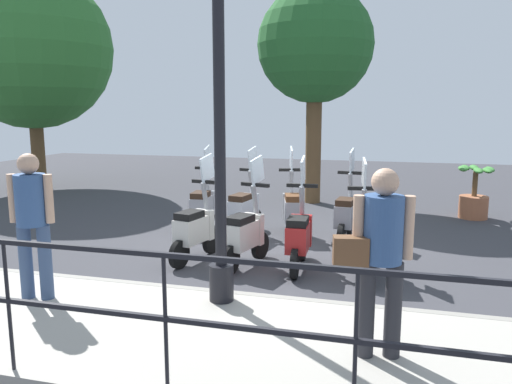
# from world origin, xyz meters

# --- Properties ---
(ground_plane) EXTENTS (28.00, 28.00, 0.00)m
(ground_plane) POSITION_xyz_m (0.00, 0.00, 0.00)
(ground_plane) COLOR #38383D
(promenade_walkway) EXTENTS (2.20, 20.00, 0.15)m
(promenade_walkway) POSITION_xyz_m (-3.15, 0.00, 0.07)
(promenade_walkway) COLOR #A39E93
(promenade_walkway) RESTS_ON ground_plane
(fence_railing) EXTENTS (0.04, 16.03, 1.07)m
(fence_railing) POSITION_xyz_m (-4.20, -0.00, 0.90)
(fence_railing) COLOR black
(fence_railing) RESTS_ON promenade_walkway
(lamp_post_near) EXTENTS (0.26, 0.90, 4.09)m
(lamp_post_near) POSITION_xyz_m (-2.40, 0.20, 1.95)
(lamp_post_near) COLOR black
(lamp_post_near) RESTS_ON promenade_walkway
(pedestrian_with_bag) EXTENTS (0.38, 0.64, 1.59)m
(pedestrian_with_bag) POSITION_xyz_m (-3.23, -1.45, 1.08)
(pedestrian_with_bag) COLOR #28282D
(pedestrian_with_bag) RESTS_ON promenade_walkway
(pedestrian_distant) EXTENTS (0.37, 0.48, 1.59)m
(pedestrian_distant) POSITION_xyz_m (-2.86, 2.16, 1.08)
(pedestrian_distant) COLOR #384C70
(pedestrian_distant) RESTS_ON promenade_walkway
(tree_large) EXTENTS (4.28, 4.28, 5.92)m
(tree_large) POSITION_xyz_m (4.46, 7.86, 3.76)
(tree_large) COLOR brown
(tree_large) RESTS_ON ground_plane
(tree_distant) EXTENTS (2.61, 2.61, 4.91)m
(tree_distant) POSITION_xyz_m (4.26, 0.20, 3.56)
(tree_distant) COLOR brown
(tree_distant) RESTS_ON ground_plane
(potted_palm) EXTENTS (1.06, 0.66, 1.05)m
(potted_palm) POSITION_xyz_m (3.41, -3.20, 0.45)
(potted_palm) COLOR #9E5B3D
(potted_palm) RESTS_ON ground_plane
(scooter_near_0) EXTENTS (1.23, 0.46, 1.54)m
(scooter_near_0) POSITION_xyz_m (-0.72, -1.23, 0.48)
(scooter_near_0) COLOR black
(scooter_near_0) RESTS_ON ground_plane
(scooter_near_1) EXTENTS (1.23, 0.44, 1.54)m
(scooter_near_1) POSITION_xyz_m (-0.70, -0.35, 0.48)
(scooter_near_1) COLOR black
(scooter_near_1) RESTS_ON ground_plane
(scooter_near_2) EXTENTS (1.21, 0.52, 1.54)m
(scooter_near_2) POSITION_xyz_m (-0.78, 0.39, 0.48)
(scooter_near_2) COLOR black
(scooter_near_2) RESTS_ON ground_plane
(scooter_near_3) EXTENTS (1.22, 0.50, 1.54)m
(scooter_near_3) POSITION_xyz_m (-0.70, 1.17, 0.48)
(scooter_near_3) COLOR black
(scooter_near_3) RESTS_ON ground_plane
(scooter_far_0) EXTENTS (1.23, 0.44, 1.54)m
(scooter_far_0) POSITION_xyz_m (0.88, -0.87, 0.48)
(scooter_far_0) COLOR black
(scooter_far_0) RESTS_ON ground_plane
(scooter_far_1) EXTENTS (1.21, 0.53, 1.54)m
(scooter_far_1) POSITION_xyz_m (1.04, 0.08, 0.48)
(scooter_far_1) COLOR black
(scooter_far_1) RESTS_ON ground_plane
(scooter_far_2) EXTENTS (1.22, 0.48, 1.54)m
(scooter_far_2) POSITION_xyz_m (0.83, 0.87, 0.48)
(scooter_far_2) COLOR black
(scooter_far_2) RESTS_ON ground_plane
(scooter_far_3) EXTENTS (1.23, 0.44, 1.54)m
(scooter_far_3) POSITION_xyz_m (0.90, 1.66, 0.48)
(scooter_far_3) COLOR black
(scooter_far_3) RESTS_ON ground_plane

